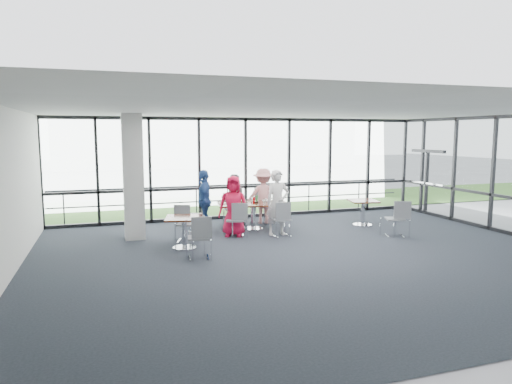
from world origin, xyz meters
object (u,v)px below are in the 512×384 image
object	(u,v)px
side_table_right	(363,205)
chair_main_fl	(232,209)
diner_near_left	(233,206)
chair_main_end	(197,215)
structural_column	(133,177)
chair_main_nr	(281,219)
chair_main_nl	(235,220)
diner_far_left	(233,199)
diner_far_right	(263,196)
chair_spare_r	(395,219)
diner_near_right	(278,203)
chair_spare_la	(199,238)
chair_main_fr	(266,207)
diner_end	(204,200)
side_table_left	(184,222)
chair_spare_lb	(186,224)
main_table	(253,207)

from	to	relation	value
side_table_right	chair_main_fl	distance (m)	3.92
diner_near_left	chair_main_fl	bearing A→B (deg)	97.87
chair_main_end	side_table_right	bearing A→B (deg)	100.18
structural_column	chair_main_nr	world-z (taller)	structural_column
chair_main_nl	chair_main_nr	distance (m)	1.21
diner_far_left	chair_main_end	xyz separation A→B (m)	(-1.22, -0.61, -0.30)
structural_column	side_table_right	bearing A→B (deg)	-2.92
diner_far_right	chair_spare_r	bearing A→B (deg)	147.28
diner_near_right	diner_far_right	world-z (taller)	diner_near_right
diner_far_left	chair_main_nr	bearing A→B (deg)	120.89
diner_near_right	chair_spare_la	bearing A→B (deg)	-144.40
chair_main_fr	chair_spare_r	xyz separation A→B (m)	(2.54, -2.99, 0.01)
diner_far_right	chair_main_nr	size ratio (longest dim) A/B	1.83
diner_near_right	chair_main_end	world-z (taller)	diner_near_right
diner_far_left	diner_end	size ratio (longest dim) A/B	0.88
chair_spare_r	side_table_left	bearing A→B (deg)	-163.26
diner_far_right	chair_main_fr	bearing A→B (deg)	-115.56
diner_near_left	diner_near_right	world-z (taller)	diner_near_right
structural_column	chair_spare_lb	distance (m)	1.83
structural_column	diner_near_left	size ratio (longest dim) A/B	2.00
side_table_right	diner_near_right	distance (m)	2.90
chair_main_nr	chair_spare_r	world-z (taller)	chair_spare_r
side_table_left	side_table_right	bearing A→B (deg)	11.23
side_table_right	diner_end	distance (m)	4.67
main_table	chair_spare_r	distance (m)	3.88
chair_main_end	chair_spare_lb	world-z (taller)	chair_main_end
diner_near_left	diner_far_right	world-z (taller)	diner_far_right
diner_near_left	chair_main_fr	bearing A→B (deg)	68.62
main_table	side_table_right	size ratio (longest dim) A/B	2.25
chair_main_nl	chair_main_nr	world-z (taller)	chair_main_nr
main_table	side_table_left	bearing A→B (deg)	-134.92
structural_column	diner_end	xyz separation A→B (m)	(1.91, 0.41, -0.75)
chair_main_fl	chair_spare_r	xyz separation A→B (m)	(3.61, -3.12, 0.04)
chair_main_fl	chair_main_end	distance (m)	1.45
side_table_left	chair_main_nr	distance (m)	2.69
chair_main_end	side_table_left	bearing A→B (deg)	-0.70
chair_main_fr	chair_main_end	world-z (taller)	chair_main_fr
diner_end	diner_far_right	bearing A→B (deg)	114.72
side_table_left	chair_spare_lb	world-z (taller)	chair_spare_lb
chair_main_fr	diner_end	bearing A→B (deg)	39.77
main_table	side_table_right	world-z (taller)	same
diner_far_left	chair_spare_la	distance (m)	3.87
side_table_left	structural_column	bearing A→B (deg)	126.52
diner_near_right	diner_end	size ratio (longest dim) A/B	1.02
diner_far_right	chair_main_fr	world-z (taller)	diner_far_right
chair_main_nl	chair_main_fr	distance (m)	2.26
chair_main_fl	chair_main_nl	bearing A→B (deg)	81.82
diner_end	main_table	bearing A→B (deg)	90.39
chair_main_nl	chair_main_fr	xyz separation A→B (m)	(1.47, 1.72, 0.01)
structural_column	chair_spare_r	size ratio (longest dim) A/B	3.41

